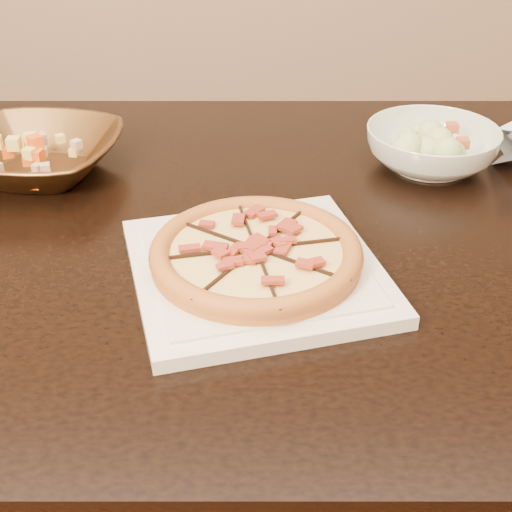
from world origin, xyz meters
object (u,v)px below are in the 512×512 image
object	(u,v)px
plate	(256,270)
pizza	(256,253)
salad_bowl	(431,148)
dining_table	(171,279)
bronze_bowl	(38,155)

from	to	relation	value
plate	pizza	xyz separation A→B (m)	(-0.00, 0.00, 0.02)
pizza	salad_bowl	xyz separation A→B (m)	(0.27, 0.31, -0.00)
dining_table	bronze_bowl	xyz separation A→B (m)	(-0.21, 0.15, 0.13)
dining_table	plate	world-z (taller)	plate
plate	pizza	bearing A→B (deg)	130.50
dining_table	pizza	distance (m)	0.22
bronze_bowl	salad_bowl	bearing A→B (deg)	2.39
pizza	salad_bowl	size ratio (longest dim) A/B	1.24
dining_table	pizza	size ratio (longest dim) A/B	5.68
dining_table	pizza	bearing A→B (deg)	-47.58
plate	dining_table	bearing A→B (deg)	132.42
dining_table	pizza	world-z (taller)	pizza
dining_table	salad_bowl	distance (m)	0.45
dining_table	bronze_bowl	bearing A→B (deg)	145.01
bronze_bowl	salad_bowl	world-z (taller)	salad_bowl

